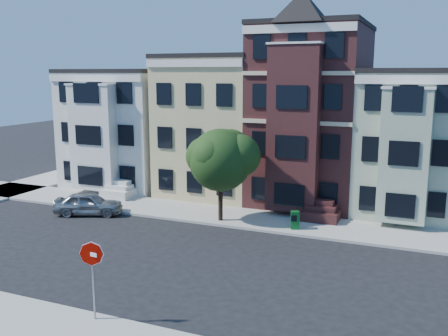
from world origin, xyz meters
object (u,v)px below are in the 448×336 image
at_px(street_tree, 220,164).
at_px(stop_sign, 93,276).
at_px(newspaper_box, 295,220).
at_px(fire_hydrant, 94,203).
at_px(parked_car, 89,204).

height_order(street_tree, stop_sign, street_tree).
relative_size(newspaper_box, fire_hydrant, 1.81).
xyz_separation_m(street_tree, newspaper_box, (4.65, 0.06, -2.95)).
bearing_deg(parked_car, newspaper_box, -104.13).
distance_m(street_tree, stop_sign, 13.38).
relative_size(parked_car, fire_hydrant, 7.46).
distance_m(newspaper_box, fire_hydrant, 13.63).
bearing_deg(street_tree, fire_hydrant, -176.58).
height_order(parked_car, fire_hydrant, parked_car).
bearing_deg(newspaper_box, street_tree, 160.62).
bearing_deg(stop_sign, parked_car, 133.16).
xyz_separation_m(street_tree, stop_sign, (0.65, -13.25, -1.80)).
xyz_separation_m(newspaper_box, stop_sign, (-4.00, -13.30, 1.15)).
relative_size(fire_hydrant, stop_sign, 0.17).
xyz_separation_m(newspaper_box, fire_hydrant, (-13.62, -0.60, -0.23)).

